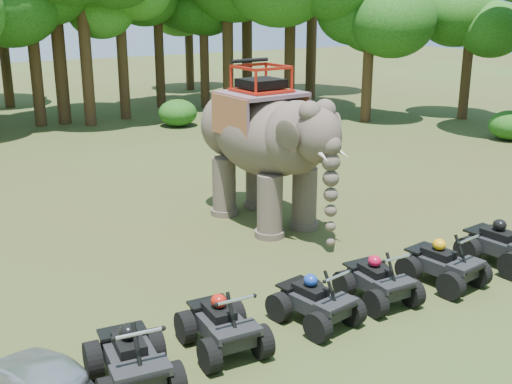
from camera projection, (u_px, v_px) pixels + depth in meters
ground at (285, 290)px, 13.77m from camera, size 110.00×110.00×0.00m
elephant at (263, 144)px, 17.42m from camera, size 2.68×5.41×4.42m
atv_0 at (132, 351)px, 10.17m from camera, size 1.49×1.91×1.31m
atv_1 at (222, 318)px, 11.31m from camera, size 1.33×1.75×1.25m
atv_2 at (316, 294)px, 12.25m from camera, size 1.43×1.78×1.19m
atv_3 at (378, 275)px, 13.13m from camera, size 1.22×1.64×1.19m
atv_4 at (444, 258)px, 13.91m from camera, size 1.45×1.84×1.25m
atv_5 at (504, 238)px, 14.88m from camera, size 1.51×1.94×1.34m
tree_0 at (33, 38)px, 30.14m from camera, size 5.82×5.82×8.32m
tree_1 at (122, 43)px, 32.06m from camera, size 5.33×5.33×7.61m
tree_2 at (204, 46)px, 35.61m from camera, size 4.75×4.75×6.79m
tree_3 at (290, 19)px, 34.31m from camera, size 6.86×6.86×9.80m
tree_4 at (369, 48)px, 31.37m from camera, size 5.11×5.11×7.30m
tree_5 at (468, 53)px, 32.13m from camera, size 4.64×4.64×6.62m
tree_29 at (247, 18)px, 36.65m from camera, size 6.78×6.78×9.69m
tree_30 at (189, 27)px, 42.21m from camera, size 5.75×5.75×8.21m
tree_35 at (55, 10)px, 30.34m from camera, size 7.59×7.59×10.84m
tree_38 at (159, 40)px, 35.41m from camera, size 5.22×5.22×7.46m
tree_40 at (2, 34)px, 35.32m from camera, size 5.72×5.72×8.18m
tree_41 at (227, 19)px, 34.30m from camera, size 6.84×6.84×9.78m
tree_42 at (84, 35)px, 30.17m from camera, size 6.05×6.05×8.64m
tree_44 at (312, 7)px, 38.02m from camera, size 7.62×7.62×10.89m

